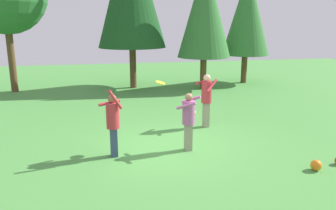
{
  "coord_description": "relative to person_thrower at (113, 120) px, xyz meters",
  "views": [
    {
      "loc": [
        -1.86,
        -8.75,
        3.45
      ],
      "look_at": [
        0.09,
        0.67,
        1.05
      ],
      "focal_mm": 35.85,
      "sensor_mm": 36.0,
      "label": 1
    }
  ],
  "objects": [
    {
      "name": "ground_plane",
      "position": [
        1.57,
        0.37,
        -0.99
      ],
      "size": [
        40.0,
        40.0,
        0.0
      ],
      "primitive_type": "plane",
      "color": "#4C9342"
    },
    {
      "name": "person_thrower",
      "position": [
        0.0,
        0.0,
        0.0
      ],
      "size": [
        0.61,
        0.61,
        1.83
      ],
      "rotation": [
        0.0,
        0.0,
        0.35
      ],
      "color": "#38476B",
      "rests_on": "ground_plane"
    },
    {
      "name": "person_catcher",
      "position": [
        3.15,
        1.95,
        0.07
      ],
      "size": [
        0.76,
        0.75,
        1.78
      ],
      "rotation": [
        0.0,
        0.0,
        -2.46
      ],
      "color": "gray",
      "rests_on": "ground_plane"
    },
    {
      "name": "person_bystander",
      "position": [
        2.02,
        0.03,
        -0.04
      ],
      "size": [
        0.72,
        0.7,
        1.6
      ],
      "rotation": [
        0.0,
        0.0,
        2.55
      ],
      "color": "gray",
      "rests_on": "ground_plane"
    },
    {
      "name": "frisbee",
      "position": [
        1.34,
        0.49,
        0.84
      ],
      "size": [
        0.34,
        0.35,
        0.1
      ],
      "color": "yellow"
    },
    {
      "name": "ball_yellow",
      "position": [
        3.14,
        3.41,
        -0.89
      ],
      "size": [
        0.2,
        0.2,
        0.2
      ],
      "primitive_type": "sphere",
      "color": "yellow",
      "rests_on": "ground_plane"
    },
    {
      "name": "ball_orange",
      "position": [
        4.66,
        -1.86,
        -0.86
      ],
      "size": [
        0.26,
        0.26,
        0.26
      ],
      "primitive_type": "sphere",
      "color": "orange",
      "rests_on": "ground_plane"
    },
    {
      "name": "tree_far_right",
      "position": [
        7.93,
        9.62,
        2.94
      ],
      "size": [
        2.63,
        2.63,
        6.29
      ],
      "color": "brown",
      "rests_on": "ground_plane"
    },
    {
      "name": "tree_right",
      "position": [
        5.08,
        8.39,
        3.07
      ],
      "size": [
        2.72,
        2.72,
        6.51
      ],
      "color": "brown",
      "rests_on": "ground_plane"
    }
  ]
}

